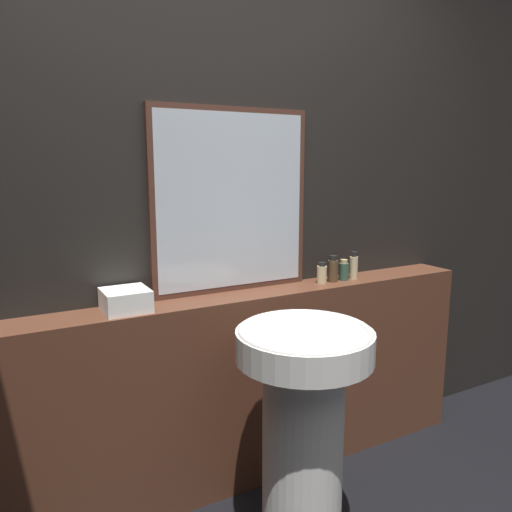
# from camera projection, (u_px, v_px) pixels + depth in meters

# --- Properties ---
(wall_back) EXTENTS (8.00, 0.06, 2.50)m
(wall_back) POSITION_uv_depth(u_px,v_px,m) (235.00, 217.00, 2.33)
(wall_back) COLOR black
(wall_back) RESTS_ON ground_plane
(vanity_counter) EXTENTS (2.44, 0.22, 0.91)m
(vanity_counter) POSITION_uv_depth(u_px,v_px,m) (249.00, 387.00, 2.35)
(vanity_counter) COLOR #512D1E
(vanity_counter) RESTS_ON ground_plane
(pedestal_sink) EXTENTS (0.52, 0.52, 0.90)m
(pedestal_sink) POSITION_uv_depth(u_px,v_px,m) (303.00, 419.00, 1.91)
(pedestal_sink) COLOR silver
(pedestal_sink) RESTS_ON ground_plane
(mirror) EXTENTS (0.77, 0.03, 0.83)m
(mirror) POSITION_uv_depth(u_px,v_px,m) (232.00, 201.00, 2.25)
(mirror) COLOR #47281E
(mirror) RESTS_ON vanity_counter
(towel_stack) EXTENTS (0.18, 0.18, 0.09)m
(towel_stack) POSITION_uv_depth(u_px,v_px,m) (126.00, 300.00, 2.00)
(towel_stack) COLOR white
(towel_stack) RESTS_ON vanity_counter
(shampoo_bottle) EXTENTS (0.05, 0.05, 0.10)m
(shampoo_bottle) POSITION_uv_depth(u_px,v_px,m) (322.00, 274.00, 2.46)
(shampoo_bottle) COLOR #C6B284
(shampoo_bottle) RESTS_ON vanity_counter
(conditioner_bottle) EXTENTS (0.05, 0.05, 0.13)m
(conditioner_bottle) POSITION_uv_depth(u_px,v_px,m) (333.00, 270.00, 2.49)
(conditioner_bottle) COLOR #4C3823
(conditioner_bottle) RESTS_ON vanity_counter
(lotion_bottle) EXTENTS (0.05, 0.05, 0.11)m
(lotion_bottle) POSITION_uv_depth(u_px,v_px,m) (344.00, 271.00, 2.52)
(lotion_bottle) COLOR #2D4C3D
(lotion_bottle) RESTS_ON vanity_counter
(body_wash_bottle) EXTENTS (0.04, 0.04, 0.14)m
(body_wash_bottle) POSITION_uv_depth(u_px,v_px,m) (354.00, 266.00, 2.55)
(body_wash_bottle) COLOR #C6B284
(body_wash_bottle) RESTS_ON vanity_counter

